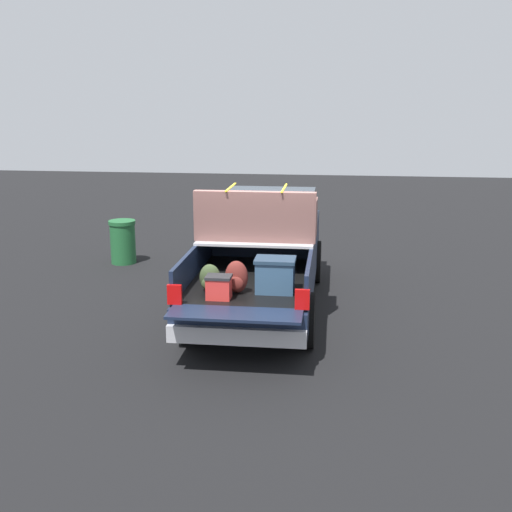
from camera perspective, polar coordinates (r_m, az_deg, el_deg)
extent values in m
plane|color=black|center=(11.44, 0.37, -4.62)|extent=(40.00, 40.00, 0.00)
cube|color=#162138|center=(11.25, 0.38, -1.60)|extent=(5.50, 1.92, 0.45)
cube|color=black|center=(10.04, -0.42, -2.10)|extent=(2.80, 1.80, 0.04)
cube|color=#162138|center=(10.14, -5.64, -0.66)|extent=(2.80, 0.06, 0.50)
cube|color=#162138|center=(9.90, 4.92, -1.01)|extent=(2.80, 0.06, 0.50)
cube|color=#162138|center=(11.30, 0.48, 0.95)|extent=(0.06, 1.80, 0.50)
cube|color=#162138|center=(8.46, -1.92, -5.25)|extent=(0.55, 1.80, 0.04)
cube|color=#B2B2B7|center=(10.66, 0.12, 1.64)|extent=(1.25, 1.92, 0.04)
cube|color=#162138|center=(12.44, 1.11, 2.18)|extent=(2.30, 1.92, 0.50)
cube|color=#2D3842|center=(12.25, 1.08, 4.44)|extent=(1.94, 1.76, 0.53)
cube|color=#162138|center=(13.77, 1.70, 3.09)|extent=(0.40, 1.82, 0.38)
cube|color=#B2B2B7|center=(8.73, -1.74, -7.07)|extent=(0.24, 1.92, 0.24)
cube|color=red|center=(8.82, -7.33, -3.45)|extent=(0.06, 0.20, 0.28)
cube|color=red|center=(8.57, 4.18, -3.91)|extent=(0.06, 0.20, 0.28)
cylinder|color=black|center=(13.10, -2.55, -0.26)|extent=(0.85, 0.30, 0.85)
cylinder|color=black|center=(12.93, 5.17, -0.50)|extent=(0.85, 0.30, 0.85)
cylinder|color=black|center=(9.81, -5.97, -5.31)|extent=(0.85, 0.30, 0.85)
cylinder|color=black|center=(9.58, 4.40, -5.76)|extent=(0.85, 0.30, 0.85)
cube|color=#335170|center=(9.28, 1.73, -1.88)|extent=(0.40, 0.55, 0.46)
cube|color=#23394E|center=(9.21, 1.74, -0.35)|extent=(0.44, 0.59, 0.05)
ellipsoid|color=maroon|center=(9.24, -1.76, -1.88)|extent=(0.20, 0.34, 0.48)
ellipsoid|color=maroon|center=(9.16, -1.86, -2.50)|extent=(0.09, 0.24, 0.21)
ellipsoid|color=#384728|center=(9.33, -4.16, -1.97)|extent=(0.20, 0.31, 0.41)
ellipsoid|color=#384728|center=(9.24, -4.28, -2.53)|extent=(0.09, 0.22, 0.18)
cube|color=red|center=(9.00, -3.36, -2.94)|extent=(0.26, 0.34, 0.30)
cube|color=#262628|center=(8.95, -3.38, -1.90)|extent=(0.28, 0.36, 0.04)
cube|color=brown|center=(10.61, 0.12, 2.85)|extent=(0.89, 1.97, 0.42)
cube|color=brown|center=(10.19, -0.13, 4.71)|extent=(0.16, 1.97, 0.40)
cube|color=brown|center=(10.75, -4.56, 4.68)|extent=(0.65, 0.20, 0.22)
cube|color=brown|center=(10.54, 4.96, 4.48)|extent=(0.65, 0.20, 0.22)
cube|color=yellow|center=(10.57, -2.28, 6.20)|extent=(0.99, 0.03, 0.02)
cube|color=yellow|center=(10.47, 2.55, 6.12)|extent=(0.99, 0.03, 0.02)
cylinder|color=#1E592D|center=(14.65, -11.87, 1.10)|extent=(0.56, 0.56, 0.90)
cylinder|color=#1E592D|center=(14.55, -11.97, 2.98)|extent=(0.60, 0.60, 0.08)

